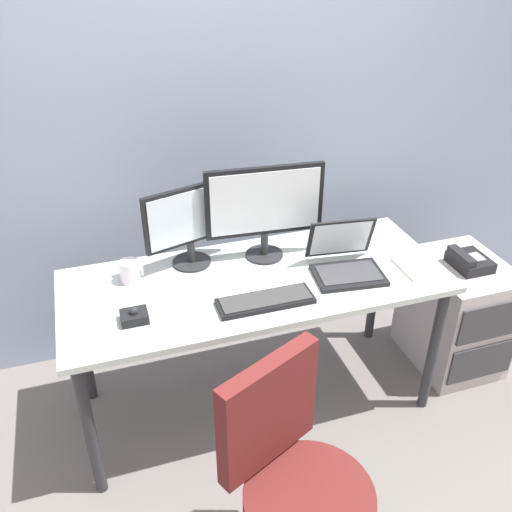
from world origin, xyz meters
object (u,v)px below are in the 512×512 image
at_px(desk_phone, 469,261).
at_px(paper_notepad, 416,267).
at_px(laptop, 346,261).
at_px(coffee_mug, 131,271).
at_px(monitor_side, 189,222).
at_px(file_cabinet, 456,313).
at_px(office_chair, 295,498).
at_px(monitor_main, 265,206).
at_px(trackball_mouse, 134,316).
at_px(keyboard, 265,301).

height_order(desk_phone, paper_notepad, paper_notepad).
bearing_deg(laptop, coffee_mug, 166.89).
xyz_separation_m(coffee_mug, paper_notepad, (1.27, -0.30, -0.04)).
bearing_deg(monitor_side, file_cabinet, -9.71).
height_order(file_cabinet, office_chair, office_chair).
bearing_deg(paper_notepad, coffee_mug, 166.59).
bearing_deg(coffee_mug, file_cabinet, -5.96).
relative_size(monitor_main, trackball_mouse, 5.01).
bearing_deg(trackball_mouse, office_chair, -61.24).
bearing_deg(keyboard, laptop, 16.54).
relative_size(desk_phone, paper_notepad, 0.96).
bearing_deg(keyboard, file_cabinet, 8.50).
bearing_deg(laptop, monitor_main, 142.24).
xyz_separation_m(office_chair, monitor_main, (0.25, 1.07, 0.57)).
height_order(laptop, coffee_mug, laptop).
bearing_deg(monitor_side, keyboard, -61.08).
bearing_deg(coffee_mug, trackball_mouse, -94.98).
bearing_deg(file_cabinet, keyboard, -171.50).
height_order(file_cabinet, coffee_mug, coffee_mug).
bearing_deg(coffee_mug, laptop, -13.11).
bearing_deg(monitor_main, laptop, -37.76).
bearing_deg(paper_notepad, laptop, 165.69).
bearing_deg(file_cabinet, monitor_main, 169.37).
bearing_deg(paper_notepad, file_cabinet, 17.52).
xyz_separation_m(file_cabinet, office_chair, (-1.28, -0.87, 0.14)).
bearing_deg(file_cabinet, laptop, -176.44).
bearing_deg(paper_notepad, keyboard, -176.56).
distance_m(desk_phone, office_chair, 1.55).
height_order(monitor_side, paper_notepad, monitor_side).
distance_m(monitor_side, keyboard, 0.51).
bearing_deg(file_cabinet, desk_phone, -116.78).
relative_size(monitor_side, trackball_mouse, 3.86).
height_order(monitor_main, trackball_mouse, monitor_main).
bearing_deg(paper_notepad, office_chair, -139.69).
distance_m(file_cabinet, laptop, 0.88).
bearing_deg(monitor_main, office_chair, -103.04).
height_order(monitor_side, keyboard, monitor_side).
distance_m(laptop, trackball_mouse, 0.97).
distance_m(desk_phone, laptop, 0.73).
height_order(file_cabinet, keyboard, keyboard).
bearing_deg(monitor_side, trackball_mouse, -131.15).
xyz_separation_m(desk_phone, keyboard, (-1.15, -0.16, 0.12)).
relative_size(coffee_mug, paper_notepad, 0.49).
height_order(laptop, paper_notepad, laptop).
relative_size(monitor_main, keyboard, 1.34).
distance_m(office_chair, monitor_side, 1.23).
distance_m(monitor_main, trackball_mouse, 0.77).
height_order(desk_phone, monitor_side, monitor_side).
relative_size(desk_phone, coffee_mug, 1.97).
height_order(file_cabinet, desk_phone, desk_phone).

